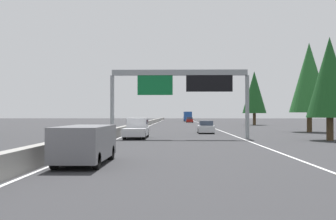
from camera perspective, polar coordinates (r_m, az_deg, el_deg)
name	(u,v)px	position (r m, az deg, el deg)	size (l,w,h in m)	color
ground_plane	(142,128)	(63.27, -3.80, -2.64)	(320.00, 320.00, 0.00)	#2D2D30
median_barrier	(149,123)	(83.21, -2.77, -1.86)	(180.00, 0.56, 0.90)	gray
shoulder_stripe_right	(209,126)	(73.25, 5.93, -2.37)	(160.00, 0.16, 0.01)	silver
shoulder_stripe_median	(148,126)	(73.21, -2.90, -2.37)	(160.00, 0.16, 0.01)	silver
sign_gantry_overhead	(181,84)	(35.86, 1.95, 3.81)	(0.50, 12.68, 6.27)	gray
minivan_mid_center	(85,143)	(17.84, -11.91, -4.65)	(5.00, 1.95, 1.69)	slate
pickup_mid_right	(137,128)	(36.84, -4.55, -2.65)	(5.60, 2.00, 1.86)	silver
sedan_near_center	(206,127)	(46.24, 5.48, -2.53)	(4.40, 1.80, 1.47)	silver
bus_mid_left	(188,116)	(129.77, 2.86, -0.87)	(11.50, 2.55, 3.10)	#1E4793
sedan_distant_b	(190,120)	(106.57, 3.15, -1.47)	(4.40, 1.80, 1.47)	maroon
conifer_right_near	(330,77)	(36.05, 22.41, 4.40)	(3.88, 3.88, 8.81)	#4C3823
conifer_right_mid	(309,78)	(52.29, 19.81, 4.44)	(4.93, 4.93, 11.20)	#4C3823
conifer_right_far	(254,92)	(84.04, 12.41, 2.53)	(4.95, 4.95, 11.26)	#4C3823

